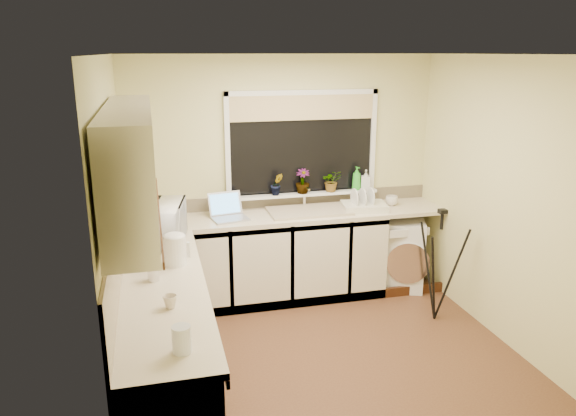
% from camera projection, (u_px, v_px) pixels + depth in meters
% --- Properties ---
extents(floor, '(3.20, 3.20, 0.00)m').
position_uv_depth(floor, '(325.00, 354.00, 4.67)').
color(floor, brown).
rests_on(floor, ground).
extents(ceiling, '(3.20, 3.20, 0.00)m').
position_uv_depth(ceiling, '(331.00, 54.00, 4.00)').
color(ceiling, white).
rests_on(ceiling, ground).
extents(wall_back, '(3.20, 0.00, 3.20)m').
position_uv_depth(wall_back, '(283.00, 176.00, 5.74)').
color(wall_back, beige).
rests_on(wall_back, ground).
extents(wall_front, '(3.20, 0.00, 3.20)m').
position_uv_depth(wall_front, '(415.00, 294.00, 2.94)').
color(wall_front, beige).
rests_on(wall_front, ground).
extents(wall_left, '(0.00, 3.00, 3.00)m').
position_uv_depth(wall_left, '(116.00, 231.00, 3.96)').
color(wall_left, beige).
rests_on(wall_left, ground).
extents(wall_right, '(0.00, 3.00, 3.00)m').
position_uv_depth(wall_right, '(506.00, 203.00, 4.71)').
color(wall_right, beige).
rests_on(wall_right, ground).
extents(base_cabinet_back, '(2.55, 0.60, 0.86)m').
position_uv_depth(base_cabinet_back, '(259.00, 260.00, 5.60)').
color(base_cabinet_back, silver).
rests_on(base_cabinet_back, floor).
extents(base_cabinet_left, '(0.54, 2.40, 0.86)m').
position_uv_depth(base_cabinet_left, '(166.00, 346.00, 3.97)').
color(base_cabinet_left, silver).
rests_on(base_cabinet_left, floor).
extents(worktop_back, '(3.20, 0.60, 0.04)m').
position_uv_depth(worktop_back, '(290.00, 215.00, 5.55)').
color(worktop_back, beige).
rests_on(worktop_back, base_cabinet_back).
extents(worktop_left, '(0.60, 2.40, 0.04)m').
position_uv_depth(worktop_left, '(163.00, 288.00, 3.85)').
color(worktop_left, beige).
rests_on(worktop_left, base_cabinet_left).
extents(upper_cabinet, '(0.28, 1.90, 0.70)m').
position_uv_depth(upper_cabinet, '(131.00, 164.00, 3.42)').
color(upper_cabinet, silver).
rests_on(upper_cabinet, wall_left).
extents(splashback_left, '(0.02, 2.40, 0.45)m').
position_uv_depth(splashback_left, '(117.00, 259.00, 3.71)').
color(splashback_left, beige).
rests_on(splashback_left, wall_left).
extents(splashback_back, '(3.20, 0.02, 0.14)m').
position_uv_depth(splashback_back, '(283.00, 200.00, 5.80)').
color(splashback_back, beige).
rests_on(splashback_back, wall_back).
extents(window_glass, '(1.50, 0.02, 1.00)m').
position_uv_depth(window_glass, '(302.00, 144.00, 5.68)').
color(window_glass, black).
rests_on(window_glass, wall_back).
extents(window_blind, '(1.50, 0.02, 0.25)m').
position_uv_depth(window_blind, '(303.00, 108.00, 5.56)').
color(window_blind, tan).
rests_on(window_blind, wall_back).
extents(windowsill, '(1.60, 0.14, 0.03)m').
position_uv_depth(windowsill, '(303.00, 194.00, 5.77)').
color(windowsill, white).
rests_on(windowsill, wall_back).
extents(sink, '(0.82, 0.46, 0.03)m').
position_uv_depth(sink, '(309.00, 211.00, 5.59)').
color(sink, tan).
rests_on(sink, worktop_back).
extents(faucet, '(0.03, 0.03, 0.24)m').
position_uv_depth(faucet, '(304.00, 196.00, 5.73)').
color(faucet, silver).
rests_on(faucet, worktop_back).
extents(washing_machine, '(0.69, 0.68, 0.76)m').
position_uv_depth(washing_machine, '(397.00, 252.00, 5.96)').
color(washing_machine, silver).
rests_on(washing_machine, floor).
extents(laptop, '(0.38, 0.39, 0.24)m').
position_uv_depth(laptop, '(228.00, 212.00, 5.39)').
color(laptop, '#A2A1A9').
rests_on(laptop, worktop_back).
extents(kettle, '(0.17, 0.17, 0.23)m').
position_uv_depth(kettle, '(175.00, 251.00, 4.19)').
color(kettle, white).
rests_on(kettle, worktop_left).
extents(dish_rack, '(0.49, 0.40, 0.07)m').
position_uv_depth(dish_rack, '(364.00, 206.00, 5.68)').
color(dish_rack, beige).
rests_on(dish_rack, worktop_back).
extents(tripod, '(0.65, 0.65, 1.09)m').
position_uv_depth(tripod, '(438.00, 265.00, 5.15)').
color(tripod, black).
rests_on(tripod, floor).
extents(glass_jug, '(0.11, 0.11, 0.15)m').
position_uv_depth(glass_jug, '(182.00, 339.00, 2.97)').
color(glass_jug, silver).
rests_on(glass_jug, worktop_left).
extents(steel_jar, '(0.08, 0.08, 0.11)m').
position_uv_depth(steel_jar, '(153.00, 273.00, 3.91)').
color(steel_jar, silver).
rests_on(steel_jar, worktop_left).
extents(microwave, '(0.51, 0.66, 0.33)m').
position_uv_depth(microwave, '(159.00, 223.00, 4.68)').
color(microwave, white).
rests_on(microwave, worktop_left).
extents(plant_b, '(0.13, 0.10, 0.23)m').
position_uv_depth(plant_b, '(277.00, 184.00, 5.63)').
color(plant_b, '#999999').
rests_on(plant_b, windowsill).
extents(plant_c, '(0.17, 0.17, 0.26)m').
position_uv_depth(plant_c, '(303.00, 181.00, 5.70)').
color(plant_c, '#999999').
rests_on(plant_c, windowsill).
extents(plant_d, '(0.22, 0.19, 0.23)m').
position_uv_depth(plant_d, '(332.00, 181.00, 5.78)').
color(plant_d, '#999999').
rests_on(plant_d, windowsill).
extents(soap_bottle_green, '(0.12, 0.12, 0.25)m').
position_uv_depth(soap_bottle_green, '(357.00, 178.00, 5.85)').
color(soap_bottle_green, green).
rests_on(soap_bottle_green, windowsill).
extents(soap_bottle_clear, '(0.12, 0.13, 0.21)m').
position_uv_depth(soap_bottle_clear, '(366.00, 180.00, 5.87)').
color(soap_bottle_clear, '#999999').
rests_on(soap_bottle_clear, windowsill).
extents(cup_back, '(0.15, 0.15, 0.10)m').
position_uv_depth(cup_back, '(392.00, 201.00, 5.83)').
color(cup_back, silver).
rests_on(cup_back, worktop_back).
extents(cup_left, '(0.11, 0.11, 0.08)m').
position_uv_depth(cup_left, '(170.00, 302.00, 3.50)').
color(cup_left, beige).
rests_on(cup_left, worktop_left).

